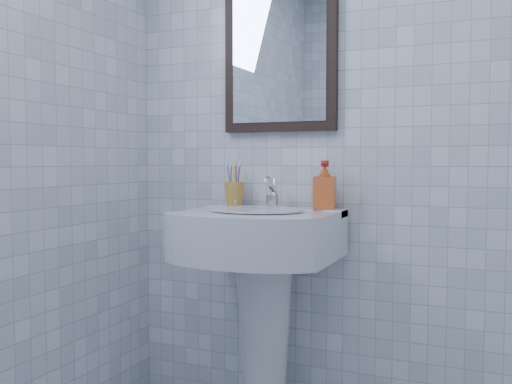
% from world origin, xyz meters
% --- Properties ---
extents(wall_back, '(2.20, 0.02, 2.50)m').
position_xyz_m(wall_back, '(0.00, 1.20, 1.25)').
color(wall_back, white).
rests_on(wall_back, ground).
extents(washbasin, '(0.60, 0.44, 0.93)m').
position_xyz_m(washbasin, '(-0.41, 0.99, 0.62)').
color(washbasin, silver).
rests_on(washbasin, ground).
extents(faucet, '(0.05, 0.12, 0.13)m').
position_xyz_m(faucet, '(-0.41, 1.10, 0.97)').
color(faucet, silver).
rests_on(faucet, washbasin).
extents(toothbrush_cup, '(0.10, 0.10, 0.10)m').
position_xyz_m(toothbrush_cup, '(-0.60, 1.12, 0.97)').
color(toothbrush_cup, gold).
rests_on(toothbrush_cup, washbasin).
extents(soap_dispenser, '(0.10, 0.10, 0.19)m').
position_xyz_m(soap_dispenser, '(-0.19, 1.11, 1.02)').
color(soap_dispenser, red).
rests_on(soap_dispenser, washbasin).
extents(wall_mirror, '(0.50, 0.04, 0.62)m').
position_xyz_m(wall_mirror, '(-0.41, 1.18, 1.55)').
color(wall_mirror, black).
rests_on(wall_mirror, wall_back).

